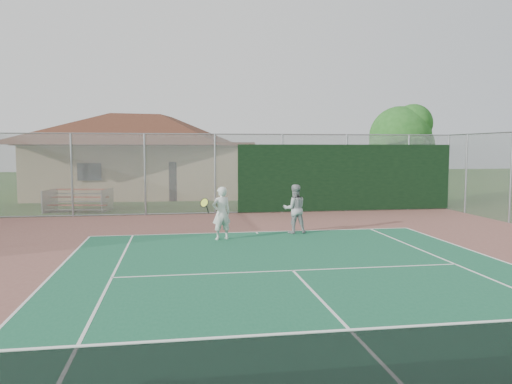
{
  "coord_description": "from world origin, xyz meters",
  "views": [
    {
      "loc": [
        -2.66,
        -4.79,
        2.87
      ],
      "look_at": [
        -0.26,
        10.27,
        1.54
      ],
      "focal_mm": 35.0,
      "sensor_mm": 36.0,
      "label": 1
    }
  ],
  "objects_px": {
    "bleachers": "(79,200)",
    "player_grey_back": "(295,209)",
    "tree": "(402,139)",
    "player_white_front": "(221,213)",
    "clubhouse": "(143,147)"
  },
  "relations": [
    {
      "from": "bleachers",
      "to": "player_grey_back",
      "type": "xyz_separation_m",
      "value": [
        8.38,
        -7.54,
        0.29
      ]
    },
    {
      "from": "bleachers",
      "to": "tree",
      "type": "height_order",
      "value": "tree"
    },
    {
      "from": "bleachers",
      "to": "player_grey_back",
      "type": "height_order",
      "value": "player_grey_back"
    },
    {
      "from": "clubhouse",
      "to": "player_grey_back",
      "type": "xyz_separation_m",
      "value": [
        5.92,
        -15.25,
        -2.14
      ]
    },
    {
      "from": "player_white_front",
      "to": "player_grey_back",
      "type": "xyz_separation_m",
      "value": [
        2.55,
        0.78,
        -0.02
      ]
    },
    {
      "from": "player_white_front",
      "to": "clubhouse",
      "type": "bearing_deg",
      "value": -94.05
    },
    {
      "from": "player_white_front",
      "to": "player_grey_back",
      "type": "height_order",
      "value": "player_white_front"
    },
    {
      "from": "bleachers",
      "to": "tree",
      "type": "distance_m",
      "value": 15.86
    },
    {
      "from": "tree",
      "to": "player_grey_back",
      "type": "relative_size",
      "value": 3.08
    },
    {
      "from": "clubhouse",
      "to": "bleachers",
      "type": "bearing_deg",
      "value": -106.05
    },
    {
      "from": "player_white_front",
      "to": "player_grey_back",
      "type": "bearing_deg",
      "value": -178.89
    },
    {
      "from": "clubhouse",
      "to": "player_white_front",
      "type": "bearing_deg",
      "value": -76.48
    },
    {
      "from": "tree",
      "to": "player_white_front",
      "type": "bearing_deg",
      "value": -140.4
    },
    {
      "from": "bleachers",
      "to": "player_grey_back",
      "type": "relative_size",
      "value": 1.76
    },
    {
      "from": "player_grey_back",
      "to": "player_white_front",
      "type": "bearing_deg",
      "value": 15.8
    }
  ]
}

